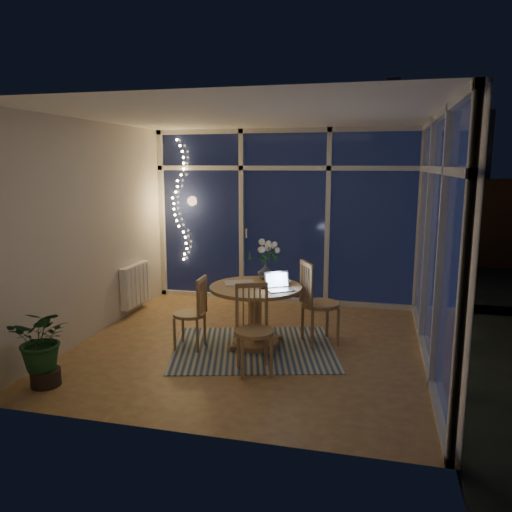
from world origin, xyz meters
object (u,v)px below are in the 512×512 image
dining_table (256,316)px  potted_plant (43,348)px  chair_left (189,312)px  laptop (280,281)px  chair_right (320,302)px  chair_front (254,330)px  flower_vase (266,271)px

dining_table → potted_plant: (-1.70, -1.50, 0.02)m
dining_table → chair_left: bearing=-161.2°
laptop → dining_table: bearing=124.1°
dining_table → laptop: (0.31, -0.13, 0.46)m
potted_plant → chair_right: bearing=36.3°
chair_front → laptop: laptop is taller
chair_left → laptop: (1.03, 0.11, 0.40)m
chair_front → laptop: bearing=53.2°
dining_table → chair_front: bearing=-77.2°
dining_table → chair_right: (0.71, 0.27, 0.14)m
chair_front → flower_vase: (-0.14, 1.10, 0.37)m
flower_vase → chair_left: bearing=-140.8°
potted_plant → flower_vase: bearing=47.2°
dining_table → chair_right: 0.77m
laptop → potted_plant: bearing=-178.7°
chair_right → chair_front: size_ratio=1.10×
chair_left → potted_plant: size_ratio=1.12×
flower_vase → potted_plant: flower_vase is taller
chair_left → laptop: bearing=94.6°
laptop → potted_plant: (-2.01, -1.37, -0.44)m
chair_left → potted_plant: chair_left is taller
chair_right → flower_vase: 0.76m
dining_table → laptop: laptop is taller
chair_left → potted_plant: (-0.98, -1.26, -0.05)m
potted_plant → chair_left: bearing=52.0°
chair_left → dining_table: bearing=107.1°
chair_front → potted_plant: size_ratio=1.20×
dining_table → chair_left: 0.76m
dining_table → laptop: bearing=-22.9°
chair_front → flower_vase: size_ratio=4.35×
dining_table → chair_right: bearing=20.8°
laptop → flower_vase: 0.57m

